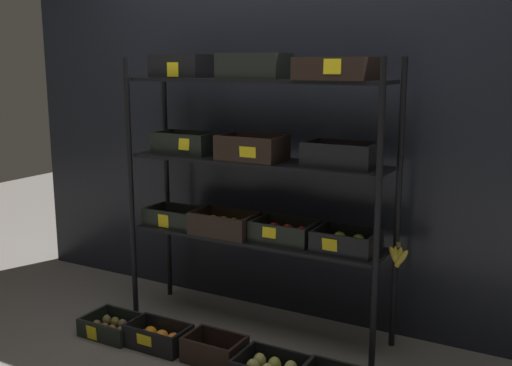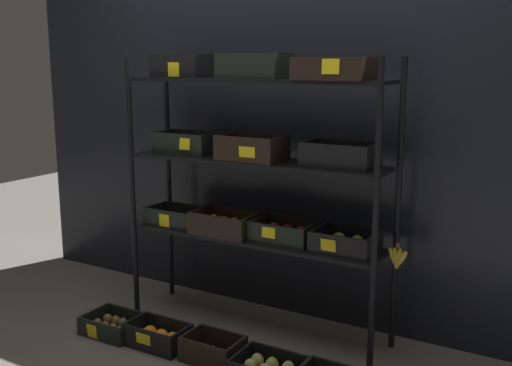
{
  "view_description": "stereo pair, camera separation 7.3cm",
  "coord_description": "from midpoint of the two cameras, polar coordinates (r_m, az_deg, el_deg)",
  "views": [
    {
      "loc": [
        1.6,
        -2.87,
        1.53
      ],
      "look_at": [
        0.0,
        0.0,
        0.87
      ],
      "focal_mm": 42.06,
      "sensor_mm": 36.0,
      "label": 1
    },
    {
      "loc": [
        1.66,
        -2.83,
        1.53
      ],
      "look_at": [
        0.0,
        0.0,
        0.87
      ],
      "focal_mm": 42.06,
      "sensor_mm": 36.0,
      "label": 2
    }
  ],
  "objects": [
    {
      "name": "crate_ground_plum",
      "position": [
        3.25,
        -3.43,
        -15.72
      ],
      "size": [
        0.3,
        0.21,
        0.13
      ],
      "color": "black",
      "rests_on": "ground_plane"
    },
    {
      "name": "display_rack",
      "position": [
        3.32,
        0.63,
        1.98
      ],
      "size": [
        1.64,
        0.38,
        1.58
      ],
      "color": "black",
      "rests_on": "ground_plane"
    },
    {
      "name": "crate_ground_kiwi",
      "position": [
        3.63,
        -12.78,
        -13.11
      ],
      "size": [
        0.33,
        0.26,
        0.11
      ],
      "color": "black",
      "rests_on": "ground_plane"
    },
    {
      "name": "crate_ground_orange",
      "position": [
        3.43,
        -8.7,
        -14.28
      ],
      "size": [
        0.34,
        0.21,
        0.13
      ],
      "color": "black",
      "rests_on": "ground_plane"
    },
    {
      "name": "ground_plane",
      "position": [
        3.62,
        0.59,
        -13.6
      ],
      "size": [
        10.0,
        10.0,
        0.0
      ],
      "primitive_type": "plane",
      "color": "#605B56"
    },
    {
      "name": "storefront_wall",
      "position": [
        3.63,
        3.58,
        5.29
      ],
      "size": [
        3.92,
        0.12,
        2.29
      ],
      "primitive_type": "cube",
      "color": "black",
      "rests_on": "ground_plane"
    }
  ]
}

